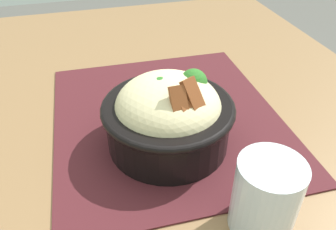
{
  "coord_description": "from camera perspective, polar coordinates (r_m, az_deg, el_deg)",
  "views": [
    {
      "loc": [
        -0.44,
        0.12,
        1.07
      ],
      "look_at": [
        -0.07,
        0.02,
        0.79
      ],
      "focal_mm": 36.36,
      "sensor_mm": 36.0,
      "label": 1
    }
  ],
  "objects": [
    {
      "name": "placemat",
      "position": [
        0.55,
        -0.12,
        -0.47
      ],
      "size": [
        0.4,
        0.36,
        0.0
      ],
      "primitive_type": "cube",
      "rotation": [
        0.0,
        0.0,
        -0.02
      ],
      "color": "#47191E",
      "rests_on": "table"
    },
    {
      "name": "table",
      "position": [
        0.61,
        0.29,
        -5.2
      ],
      "size": [
        1.08,
        0.82,
        0.74
      ],
      "color": "olive",
      "rests_on": "ground_plane"
    },
    {
      "name": "drinking_glass",
      "position": [
        0.4,
        15.9,
        -13.56
      ],
      "size": [
        0.07,
        0.07,
        0.09
      ],
      "color": "silver",
      "rests_on": "table"
    },
    {
      "name": "bowl",
      "position": [
        0.47,
        0.06,
        0.12
      ],
      "size": [
        0.19,
        0.19,
        0.12
      ],
      "color": "black",
      "rests_on": "placemat"
    },
    {
      "name": "fork",
      "position": [
        0.61,
        -2.16,
        4.0
      ],
      "size": [
        0.03,
        0.13,
        0.0
      ],
      "color": "#BDBDBD",
      "rests_on": "placemat"
    }
  ]
}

